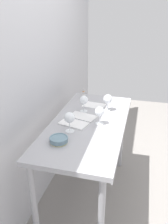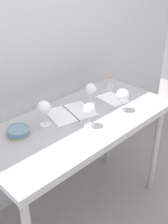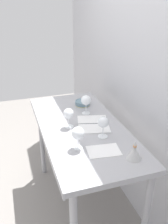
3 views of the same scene
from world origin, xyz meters
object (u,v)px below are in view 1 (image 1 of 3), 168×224
object	(u,v)px
wine_glass_far_right	(84,100)
decanter_funnel	(83,95)
open_notebook	(78,120)
tasting_sheet_upper	(94,105)
wine_glass_near_center	(100,112)
wine_glass_near_right	(108,99)
wine_glass_far_left	(69,118)
tasting_bowl	(59,139)

from	to	relation	value
wine_glass_far_right	decanter_funnel	size ratio (longest dim) A/B	1.21
open_notebook	tasting_sheet_upper	distance (m)	0.39
wine_glass_near_center	open_notebook	bearing A→B (deg)	83.81
wine_glass_near_right	wine_glass_far_right	bearing A→B (deg)	112.17
decanter_funnel	wine_glass_near_right	bearing A→B (deg)	-126.37
wine_glass_near_right	wine_glass_far_left	world-z (taller)	wine_glass_far_left
decanter_funnel	open_notebook	bearing A→B (deg)	-170.22
decanter_funnel	tasting_sheet_upper	bearing A→B (deg)	-132.48
wine_glass_near_center	wine_glass_far_left	bearing A→B (deg)	132.84
wine_glass_near_center	open_notebook	distance (m)	0.23
tasting_bowl	wine_glass_far_left	bearing A→B (deg)	-8.28
wine_glass_far_left	decanter_funnel	bearing A→B (deg)	6.13
wine_glass_near_right	open_notebook	xyz separation A→B (m)	(-0.29, 0.22, -0.11)
wine_glass_far_right	wine_glass_far_left	xyz separation A→B (m)	(-0.42, 0.01, 0.01)
open_notebook	tasting_bowl	xyz separation A→B (m)	(-0.40, 0.04, 0.02)
tasting_sheet_upper	decanter_funnel	distance (m)	0.21
wine_glass_far_left	decanter_funnel	size ratio (longest dim) A/B	1.29
wine_glass_far_right	decanter_funnel	xyz separation A→B (m)	(0.32, 0.09, -0.07)
open_notebook	decanter_funnel	world-z (taller)	decanter_funnel
wine_glass_far_right	wine_glass_near_right	size ratio (longest dim) A/B	1.00
tasting_bowl	decanter_funnel	xyz separation A→B (m)	(0.93, 0.05, 0.02)
wine_glass_far_right	tasting_bowl	xyz separation A→B (m)	(-0.61, 0.04, -0.09)
wine_glass_near_center	tasting_sheet_upper	size ratio (longest dim) A/B	0.72
decanter_funnel	tasting_bowl	bearing A→B (deg)	-176.76
tasting_sheet_upper	decanter_funnel	bearing A→B (deg)	54.81
tasting_sheet_upper	tasting_bowl	bearing A→B (deg)	179.97
wine_glass_near_right	wine_glass_near_center	distance (m)	0.32
tasting_bowl	wine_glass_far_right	bearing A→B (deg)	-3.34
wine_glass_near_right	tasting_sheet_upper	bearing A→B (deg)	60.75
tasting_sheet_upper	decanter_funnel	xyz separation A→B (m)	(0.14, 0.15, 0.04)
wine_glass_far_left	wine_glass_near_center	size ratio (longest dim) A/B	1.09
wine_glass_far_right	open_notebook	size ratio (longest dim) A/B	0.45
open_notebook	wine_glass_far_right	bearing A→B (deg)	15.16
decanter_funnel	wine_glass_far_right	bearing A→B (deg)	-164.54
wine_glass_far_right	open_notebook	distance (m)	0.23
wine_glass_far_left	open_notebook	size ratio (longest dim) A/B	0.48
tasting_sheet_upper	open_notebook	bearing A→B (deg)	177.90
wine_glass_far_right	decanter_funnel	world-z (taller)	wine_glass_far_right
wine_glass_far_right	tasting_sheet_upper	bearing A→B (deg)	-20.24
wine_glass_near_center	decanter_funnel	size ratio (longest dim) A/B	1.19
wine_glass_far_right	tasting_bowl	size ratio (longest dim) A/B	1.14
tasting_sheet_upper	wine_glass_near_right	bearing A→B (deg)	-111.96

